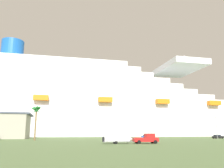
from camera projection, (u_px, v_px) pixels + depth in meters
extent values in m
plane|color=#567042|center=(102.00, 138.00, 104.03)|extent=(600.00, 600.00, 0.00)
cube|color=white|center=(71.00, 123.00, 148.87)|extent=(255.42, 42.85, 17.01)
cube|color=white|center=(72.00, 106.00, 150.91)|extent=(224.81, 39.20, 3.28)
cube|color=white|center=(64.00, 101.00, 150.46)|extent=(212.31, 38.65, 3.28)
cube|color=white|center=(56.00, 96.00, 150.00)|extent=(205.22, 37.60, 3.28)
cube|color=white|center=(48.00, 90.00, 149.55)|extent=(191.07, 36.70, 3.28)
cube|color=white|center=(40.00, 85.00, 149.09)|extent=(181.48, 35.92, 3.28)
cube|color=white|center=(32.00, 79.00, 148.64)|extent=(173.66, 35.22, 3.28)
cube|color=white|center=(23.00, 74.00, 148.19)|extent=(161.71, 34.10, 3.28)
cube|color=white|center=(15.00, 68.00, 147.73)|extent=(155.33, 33.52, 3.28)
cube|color=white|center=(7.00, 63.00, 147.28)|extent=(147.88, 32.64, 3.28)
cube|color=white|center=(179.00, 68.00, 173.58)|extent=(26.33, 41.75, 4.00)
cylinder|color=#1959B2|center=(12.00, 51.00, 149.44)|extent=(13.77, 13.77, 12.69)
cylinder|color=silver|center=(185.00, 63.00, 175.49)|extent=(0.80, 0.80, 12.00)
cube|color=orange|center=(41.00, 98.00, 128.87)|extent=(8.07, 3.37, 2.80)
cube|color=orange|center=(105.00, 100.00, 136.65)|extent=(8.07, 3.37, 2.80)
cube|color=orange|center=(163.00, 101.00, 144.43)|extent=(8.07, 3.37, 2.80)
cube|color=orange|center=(214.00, 103.00, 152.21)|extent=(8.07, 3.37, 2.80)
cube|color=red|center=(145.00, 140.00, 52.82)|extent=(5.62, 2.05, 0.90)
cube|color=red|center=(150.00, 136.00, 53.19)|extent=(2.03, 1.86, 0.90)
cube|color=#26333F|center=(152.00, 136.00, 53.30)|extent=(0.12, 1.68, 0.63)
cylinder|color=black|center=(152.00, 142.00, 54.06)|extent=(0.80, 0.29, 0.80)
cylinder|color=black|center=(155.00, 142.00, 52.14)|extent=(0.80, 0.29, 0.80)
cylinder|color=black|center=(136.00, 142.00, 53.35)|extent=(0.80, 0.29, 0.80)
cylinder|color=black|center=(139.00, 142.00, 51.43)|extent=(0.80, 0.29, 0.80)
cube|color=#595960|center=(116.00, 142.00, 51.49)|extent=(5.97, 1.75, 0.16)
cube|color=#595960|center=(132.00, 142.00, 52.15)|extent=(1.95, 0.14, 0.10)
cylinder|color=black|center=(114.00, 142.00, 52.31)|extent=(0.64, 0.23, 0.64)
cylinder|color=black|center=(116.00, 143.00, 50.50)|extent=(0.64, 0.23, 0.64)
cube|color=white|center=(116.00, 139.00, 51.59)|extent=(5.43, 1.94, 0.90)
cone|color=white|center=(130.00, 139.00, 52.18)|extent=(1.22, 1.71, 1.70)
cube|color=silver|center=(114.00, 135.00, 51.65)|extent=(0.81, 1.01, 0.70)
cube|color=black|center=(103.00, 139.00, 51.04)|extent=(0.36, 0.50, 1.10)
cylinder|color=brown|center=(35.00, 125.00, 74.31)|extent=(0.49, 0.49, 9.34)
cone|color=#1E6628|center=(38.00, 110.00, 75.29)|extent=(1.04, 2.76, 1.62)
cone|color=#1E6628|center=(38.00, 110.00, 75.54)|extent=(1.97, 2.45, 2.18)
cone|color=#1E6628|center=(37.00, 110.00, 75.65)|extent=(2.50, 1.06, 2.27)
cone|color=#1E6628|center=(36.00, 110.00, 75.46)|extent=(2.33, 2.46, 1.64)
cone|color=#1E6628|center=(35.00, 110.00, 75.24)|extent=(1.11, 2.77, 1.62)
cone|color=#1E6628|center=(35.00, 110.00, 74.94)|extent=(2.19, 2.21, 2.28)
cone|color=#1E6628|center=(36.00, 110.00, 74.89)|extent=(2.45, 0.89, 2.30)
cone|color=#1E6628|center=(37.00, 110.00, 75.02)|extent=(2.30, 2.12, 2.25)
sphere|color=#1E6628|center=(36.00, 110.00, 75.24)|extent=(1.10, 1.10, 1.10)
cylinder|color=slate|center=(217.00, 128.00, 89.21)|extent=(0.20, 0.20, 8.09)
sphere|color=#F9F2CC|center=(216.00, 117.00, 90.07)|extent=(0.56, 0.56, 0.56)
cube|color=#2D723F|center=(12.00, 137.00, 88.49)|extent=(4.56, 2.02, 0.70)
cube|color=#1E232D|center=(13.00, 136.00, 88.65)|extent=(2.58, 1.76, 0.55)
cylinder|color=black|center=(7.00, 138.00, 87.29)|extent=(0.67, 0.25, 0.66)
cylinder|color=black|center=(8.00, 138.00, 89.07)|extent=(0.67, 0.25, 0.66)
cylinder|color=black|center=(15.00, 138.00, 87.77)|extent=(0.67, 0.25, 0.66)
cylinder|color=black|center=(16.00, 138.00, 89.55)|extent=(0.67, 0.25, 0.66)
cube|color=black|center=(218.00, 137.00, 95.65)|extent=(4.34, 2.14, 0.70)
cube|color=#1E232D|center=(217.00, 135.00, 95.75)|extent=(2.48, 1.81, 0.55)
cylinder|color=black|center=(220.00, 138.00, 96.63)|extent=(0.68, 0.27, 0.66)
cylinder|color=black|center=(222.00, 138.00, 94.87)|extent=(0.68, 0.27, 0.66)
cylinder|color=black|center=(213.00, 138.00, 96.29)|extent=(0.68, 0.27, 0.66)
cylinder|color=black|center=(216.00, 138.00, 94.54)|extent=(0.68, 0.27, 0.66)
cube|color=#264C99|center=(146.00, 137.00, 98.02)|extent=(4.36, 2.21, 0.70)
cube|color=#1E232D|center=(146.00, 135.00, 98.13)|extent=(2.50, 1.84, 0.55)
cylinder|color=black|center=(149.00, 138.00, 98.96)|extent=(0.68, 0.29, 0.66)
cylinder|color=black|center=(150.00, 138.00, 97.22)|extent=(0.68, 0.29, 0.66)
cylinder|color=black|center=(143.00, 138.00, 98.69)|extent=(0.68, 0.29, 0.66)
cylinder|color=black|center=(144.00, 138.00, 96.94)|extent=(0.68, 0.29, 0.66)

